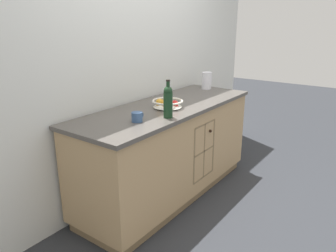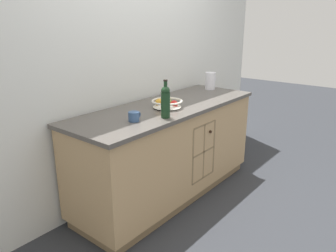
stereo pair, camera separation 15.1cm
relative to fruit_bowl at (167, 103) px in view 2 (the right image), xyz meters
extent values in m
plane|color=#2D3035|center=(0.08, 0.05, -0.97)|extent=(14.00, 14.00, 0.00)
cube|color=silver|center=(0.08, 0.45, 0.30)|extent=(4.44, 0.06, 2.55)
cube|color=olive|center=(0.08, 0.05, -0.93)|extent=(1.98, 0.61, 0.09)
cube|color=tan|center=(0.08, 0.05, -0.48)|extent=(2.04, 0.67, 0.80)
cube|color=#514C47|center=(0.08, 0.05, -0.06)|extent=(2.08, 0.71, 0.03)
cube|color=olive|center=(0.20, -0.19, -0.47)|extent=(0.36, 0.01, 0.54)
cube|color=olive|center=(0.02, -0.24, -0.47)|extent=(0.02, 0.10, 0.54)
cube|color=olive|center=(0.39, -0.24, -0.47)|extent=(0.02, 0.10, 0.54)
cube|color=olive|center=(0.20, -0.24, -0.74)|extent=(0.36, 0.10, 0.02)
cube|color=olive|center=(0.20, -0.24, -0.47)|extent=(0.36, 0.10, 0.02)
cube|color=olive|center=(0.20, -0.24, -0.20)|extent=(0.36, 0.10, 0.02)
cube|color=olive|center=(0.20, -0.24, -0.47)|extent=(0.02, 0.10, 0.54)
cylinder|color=black|center=(0.29, -0.12, -0.29)|extent=(0.07, 0.20, 0.07)
cylinder|color=black|center=(0.29, -0.26, -0.29)|extent=(0.03, 0.08, 0.03)
cylinder|color=silver|center=(0.00, 0.00, -0.04)|extent=(0.13, 0.13, 0.01)
cone|color=silver|center=(0.00, 0.00, 0.00)|extent=(0.26, 0.26, 0.06)
torus|color=silver|center=(0.00, 0.00, 0.02)|extent=(0.28, 0.28, 0.02)
sphere|color=gold|center=(-0.05, -0.02, 0.00)|extent=(0.07, 0.07, 0.07)
sphere|color=red|center=(0.02, -0.07, 0.00)|extent=(0.07, 0.07, 0.07)
sphere|color=#7FA838|center=(0.01, 0.00, 0.00)|extent=(0.08, 0.08, 0.08)
sphere|color=gold|center=(-0.04, 0.06, 0.00)|extent=(0.08, 0.08, 0.08)
sphere|color=gold|center=(0.04, 0.05, 0.00)|extent=(0.07, 0.07, 0.07)
cylinder|color=white|center=(0.97, 0.14, 0.05)|extent=(0.11, 0.11, 0.20)
torus|color=white|center=(0.97, 0.14, 0.15)|extent=(0.12, 0.12, 0.01)
torus|color=white|center=(1.03, 0.14, 0.06)|extent=(0.12, 0.01, 0.12)
cylinder|color=#385684|center=(-0.49, -0.06, -0.01)|extent=(0.09, 0.09, 0.08)
torus|color=#385684|center=(-0.44, -0.06, 0.00)|extent=(0.06, 0.01, 0.06)
cylinder|color=#19381E|center=(-0.25, -0.19, 0.06)|extent=(0.08, 0.08, 0.21)
sphere|color=#19381E|center=(-0.25, -0.19, 0.18)|extent=(0.07, 0.07, 0.07)
cylinder|color=#19381E|center=(-0.25, -0.19, 0.21)|extent=(0.03, 0.03, 0.09)
cylinder|color=black|center=(-0.25, -0.19, 0.26)|extent=(0.03, 0.03, 0.01)
camera|label=1|loc=(-2.33, -1.71, 0.71)|focal=35.00mm
camera|label=2|loc=(-2.24, -1.83, 0.71)|focal=35.00mm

